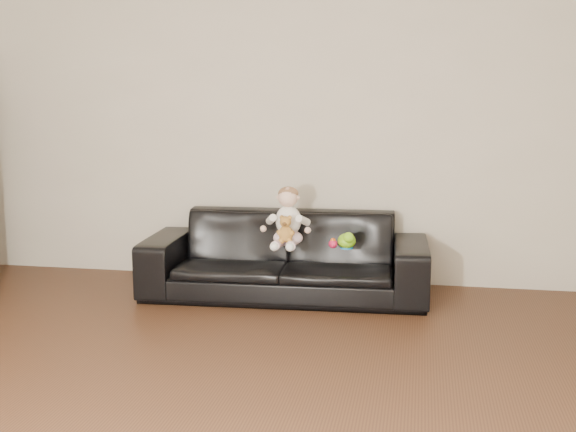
% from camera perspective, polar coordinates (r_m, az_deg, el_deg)
% --- Properties ---
extents(floor, '(5.50, 5.50, 0.00)m').
position_cam_1_polar(floor, '(3.48, -10.66, -16.03)').
color(floor, '#472A19').
rests_on(floor, ground).
extents(wall_back, '(5.00, 0.00, 5.00)m').
position_cam_1_polar(wall_back, '(5.79, -1.17, 7.68)').
color(wall_back, beige).
rests_on(wall_back, ground).
extents(sofa, '(2.13, 0.91, 0.61)m').
position_cam_1_polar(sofa, '(5.39, -0.20, -3.13)').
color(sofa, black).
rests_on(sofa, floor).
extents(baby, '(0.30, 0.37, 0.43)m').
position_cam_1_polar(baby, '(5.22, -0.02, -0.33)').
color(baby, white).
rests_on(baby, sofa).
extents(teddy_bear, '(0.12, 0.12, 0.19)m').
position_cam_1_polar(teddy_bear, '(5.10, -0.19, -1.07)').
color(teddy_bear, '#AA7530').
rests_on(teddy_bear, sofa).
extents(toy_green, '(0.13, 0.16, 0.11)m').
position_cam_1_polar(toy_green, '(5.18, 4.66, -1.97)').
color(toy_green, '#7BCD18').
rests_on(toy_green, sofa).
extents(toy_rattle, '(0.07, 0.07, 0.06)m').
position_cam_1_polar(toy_rattle, '(5.18, 3.58, -2.21)').
color(toy_rattle, '#D61943').
rests_on(toy_rattle, sofa).
extents(toy_blue_disc, '(0.11, 0.11, 0.01)m').
position_cam_1_polar(toy_blue_disc, '(5.19, 4.65, -2.51)').
color(toy_blue_disc, '#1774B9').
rests_on(toy_blue_disc, sofa).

